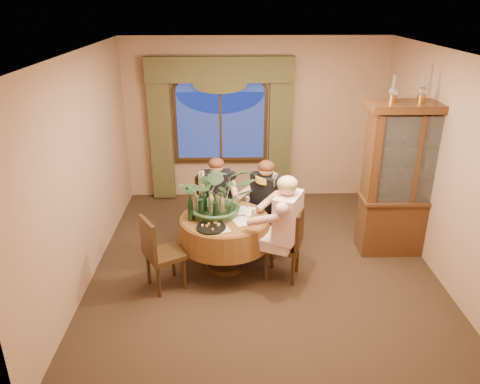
{
  "coord_description": "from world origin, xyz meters",
  "views": [
    {
      "loc": [
        -0.43,
        -5.46,
        3.39
      ],
      "look_at": [
        -0.31,
        -0.02,
        1.1
      ],
      "focal_mm": 35.0,
      "sensor_mm": 36.0,
      "label": 1
    }
  ],
  "objects_px": {
    "olive_bowl": "(228,217)",
    "wine_bottle_0": "(211,203)",
    "chair_right": "(283,244)",
    "person_pink": "(287,231)",
    "oil_lamp_left": "(394,89)",
    "person_back": "(217,200)",
    "chair_back_right": "(276,221)",
    "wine_bottle_3": "(201,205)",
    "wine_bottle_2": "(196,203)",
    "china_cabinet": "(409,180)",
    "wine_bottle_4": "(216,208)",
    "person_scarf": "(266,206)",
    "wine_bottle_1": "(205,201)",
    "stoneware_vase": "(220,204)",
    "centerpiece_plant": "(218,169)",
    "oil_lamp_center": "(423,89)",
    "wine_bottle_5": "(190,208)",
    "dining_table": "(225,243)",
    "chair_front_left": "(165,253)",
    "oil_lamp_right": "(452,89)",
    "chair_back": "(213,211)"
  },
  "relations": [
    {
      "from": "dining_table",
      "to": "wine_bottle_1",
      "type": "xyz_separation_m",
      "value": [
        -0.26,
        0.14,
        0.54
      ]
    },
    {
      "from": "stoneware_vase",
      "to": "olive_bowl",
      "type": "distance_m",
      "value": 0.23
    },
    {
      "from": "olive_bowl",
      "to": "wine_bottle_2",
      "type": "distance_m",
      "value": 0.46
    },
    {
      "from": "wine_bottle_3",
      "to": "wine_bottle_5",
      "type": "bearing_deg",
      "value": -144.91
    },
    {
      "from": "chair_front_left",
      "to": "person_back",
      "type": "distance_m",
      "value": 1.35
    },
    {
      "from": "china_cabinet",
      "to": "wine_bottle_3",
      "type": "bearing_deg",
      "value": -171.47
    },
    {
      "from": "person_scarf",
      "to": "wine_bottle_1",
      "type": "xyz_separation_m",
      "value": [
        -0.84,
        -0.38,
        0.24
      ]
    },
    {
      "from": "person_pink",
      "to": "stoneware_vase",
      "type": "relative_size",
      "value": 5.58
    },
    {
      "from": "oil_lamp_left",
      "to": "person_back",
      "type": "distance_m",
      "value": 2.82
    },
    {
      "from": "centerpiece_plant",
      "to": "wine_bottle_3",
      "type": "height_order",
      "value": "centerpiece_plant"
    },
    {
      "from": "person_back",
      "to": "wine_bottle_3",
      "type": "height_order",
      "value": "person_back"
    },
    {
      "from": "centerpiece_plant",
      "to": "wine_bottle_2",
      "type": "bearing_deg",
      "value": -177.38
    },
    {
      "from": "oil_lamp_center",
      "to": "wine_bottle_1",
      "type": "bearing_deg",
      "value": -173.96
    },
    {
      "from": "person_pink",
      "to": "person_back",
      "type": "xyz_separation_m",
      "value": [
        -0.89,
        1.12,
        -0.07
      ]
    },
    {
      "from": "person_pink",
      "to": "person_scarf",
      "type": "bearing_deg",
      "value": 37.02
    },
    {
      "from": "oil_lamp_left",
      "to": "chair_right",
      "type": "distance_m",
      "value": 2.4
    },
    {
      "from": "wine_bottle_0",
      "to": "wine_bottle_4",
      "type": "bearing_deg",
      "value": -69.42
    },
    {
      "from": "olive_bowl",
      "to": "stoneware_vase",
      "type": "bearing_deg",
      "value": 119.47
    },
    {
      "from": "chair_right",
      "to": "wine_bottle_2",
      "type": "height_order",
      "value": "wine_bottle_2"
    },
    {
      "from": "chair_right",
      "to": "wine_bottle_4",
      "type": "height_order",
      "value": "wine_bottle_4"
    },
    {
      "from": "dining_table",
      "to": "wine_bottle_5",
      "type": "height_order",
      "value": "wine_bottle_5"
    },
    {
      "from": "olive_bowl",
      "to": "wine_bottle_1",
      "type": "xyz_separation_m",
      "value": [
        -0.3,
        0.18,
        0.14
      ]
    },
    {
      "from": "person_scarf",
      "to": "wine_bottle_3",
      "type": "bearing_deg",
      "value": 78.36
    },
    {
      "from": "chair_back",
      "to": "wine_bottle_4",
      "type": "relative_size",
      "value": 2.91
    },
    {
      "from": "centerpiece_plant",
      "to": "wine_bottle_3",
      "type": "relative_size",
      "value": 3.31
    },
    {
      "from": "dining_table",
      "to": "oil_lamp_center",
      "type": "xyz_separation_m",
      "value": [
        2.51,
        0.43,
        1.93
      ]
    },
    {
      "from": "olive_bowl",
      "to": "wine_bottle_5",
      "type": "height_order",
      "value": "wine_bottle_5"
    },
    {
      "from": "dining_table",
      "to": "person_pink",
      "type": "bearing_deg",
      "value": -24.56
    },
    {
      "from": "chair_right",
      "to": "person_pink",
      "type": "height_order",
      "value": "person_pink"
    },
    {
      "from": "chair_back_right",
      "to": "wine_bottle_3",
      "type": "bearing_deg",
      "value": 81.82
    },
    {
      "from": "wine_bottle_1",
      "to": "china_cabinet",
      "type": "bearing_deg",
      "value": 6.04
    },
    {
      "from": "olive_bowl",
      "to": "wine_bottle_0",
      "type": "bearing_deg",
      "value": 149.67
    },
    {
      "from": "oil_lamp_center",
      "to": "chair_back",
      "type": "bearing_deg",
      "value": 173.22
    },
    {
      "from": "chair_right",
      "to": "person_back",
      "type": "distance_m",
      "value": 1.33
    },
    {
      "from": "wine_bottle_2",
      "to": "person_back",
      "type": "bearing_deg",
      "value": 69.66
    },
    {
      "from": "wine_bottle_1",
      "to": "wine_bottle_4",
      "type": "relative_size",
      "value": 1.0
    },
    {
      "from": "chair_back_right",
      "to": "wine_bottle_5",
      "type": "height_order",
      "value": "wine_bottle_5"
    },
    {
      "from": "oil_lamp_right",
      "to": "wine_bottle_3",
      "type": "relative_size",
      "value": 1.03
    },
    {
      "from": "chair_back_right",
      "to": "olive_bowl",
      "type": "height_order",
      "value": "chair_back_right"
    },
    {
      "from": "centerpiece_plant",
      "to": "wine_bottle_1",
      "type": "xyz_separation_m",
      "value": [
        -0.18,
        0.04,
        -0.46
      ]
    },
    {
      "from": "wine_bottle_2",
      "to": "centerpiece_plant",
      "type": "bearing_deg",
      "value": 2.62
    },
    {
      "from": "wine_bottle_0",
      "to": "oil_lamp_left",
      "type": "bearing_deg",
      "value": 8.6
    },
    {
      "from": "oil_lamp_center",
      "to": "person_scarf",
      "type": "relative_size",
      "value": 0.25
    },
    {
      "from": "wine_bottle_2",
      "to": "wine_bottle_4",
      "type": "relative_size",
      "value": 1.0
    },
    {
      "from": "chair_front_left",
      "to": "wine_bottle_3",
      "type": "height_order",
      "value": "wine_bottle_3"
    },
    {
      "from": "wine_bottle_2",
      "to": "wine_bottle_3",
      "type": "relative_size",
      "value": 1.0
    },
    {
      "from": "oil_lamp_right",
      "to": "chair_front_left",
      "type": "height_order",
      "value": "oil_lamp_right"
    },
    {
      "from": "person_scarf",
      "to": "stoneware_vase",
      "type": "xyz_separation_m",
      "value": [
        -0.64,
        -0.38,
        0.2
      ]
    },
    {
      "from": "chair_front_left",
      "to": "wine_bottle_3",
      "type": "distance_m",
      "value": 0.75
    },
    {
      "from": "china_cabinet",
      "to": "olive_bowl",
      "type": "bearing_deg",
      "value": -169.1
    }
  ]
}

